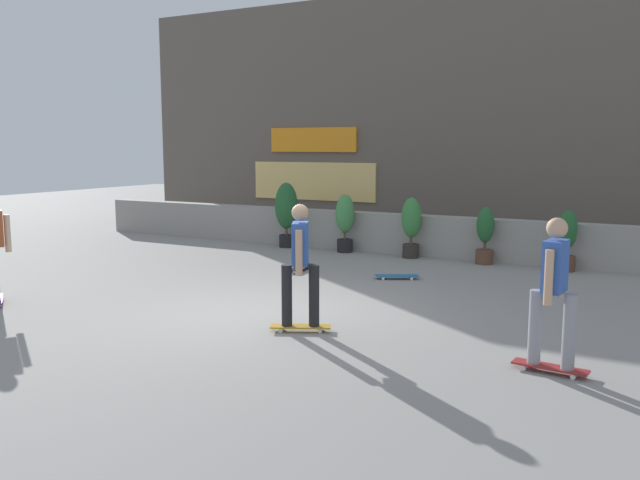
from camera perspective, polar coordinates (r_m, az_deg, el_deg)
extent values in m
plane|color=gray|center=(9.82, -4.21, -6.31)|extent=(48.00, 48.00, 0.00)
cube|color=gray|center=(15.04, 8.21, 0.45)|extent=(18.00, 0.40, 0.90)
cube|color=#60564C|center=(18.73, 12.72, 10.43)|extent=(20.00, 2.00, 6.50)
cube|color=orange|center=(19.40, -0.62, 8.62)|extent=(2.80, 0.08, 0.70)
cube|color=#F2CC72|center=(19.43, -0.60, 5.08)|extent=(4.00, 0.06, 1.10)
cylinder|color=black|center=(16.03, -2.89, -0.08)|extent=(0.36, 0.36, 0.30)
cylinder|color=brown|center=(16.00, -2.90, 0.71)|extent=(0.06, 0.06, 0.15)
ellipsoid|color=#235B2D|center=(15.93, -2.91, 2.96)|extent=(0.54, 0.54, 1.11)
cylinder|color=black|center=(15.28, 2.15, -0.49)|extent=(0.36, 0.36, 0.30)
cylinder|color=brown|center=(15.25, 2.15, 0.35)|extent=(0.06, 0.06, 0.15)
ellipsoid|color=#428C47|center=(15.18, 2.16, 2.28)|extent=(0.43, 0.43, 0.88)
cylinder|color=#2D2823|center=(14.64, 7.81, -0.94)|extent=(0.36, 0.36, 0.30)
cylinder|color=brown|center=(14.61, 7.83, -0.07)|extent=(0.06, 0.06, 0.15)
ellipsoid|color=#387F3D|center=(14.55, 7.87, 1.93)|extent=(0.43, 0.43, 0.87)
cylinder|color=brown|center=(14.16, 13.95, -1.42)|extent=(0.36, 0.36, 0.30)
cylinder|color=brown|center=(14.13, 13.98, -0.52)|extent=(0.06, 0.06, 0.15)
ellipsoid|color=#235B2D|center=(14.07, 14.04, 1.27)|extent=(0.36, 0.36, 0.73)
cylinder|color=brown|center=(13.86, 20.38, -1.90)|extent=(0.36, 0.36, 0.30)
cylinder|color=brown|center=(13.82, 20.43, -0.98)|extent=(0.06, 0.06, 0.15)
ellipsoid|color=#235B2D|center=(13.76, 20.52, 0.88)|extent=(0.37, 0.37, 0.75)
cylinder|color=silver|center=(11.78, -25.71, -4.52)|extent=(0.06, 0.06, 0.06)
cylinder|color=silver|center=(11.27, -25.77, -5.07)|extent=(0.06, 0.06, 0.06)
cylinder|color=beige|center=(11.34, -25.29, 0.53)|extent=(0.09, 0.09, 0.58)
cube|color=#BF8C26|center=(8.86, -1.69, -7.44)|extent=(0.81, 0.53, 0.02)
cylinder|color=silver|center=(8.94, 0.03, -7.56)|extent=(0.06, 0.05, 0.06)
cylinder|color=silver|center=(8.78, -0.01, -7.84)|extent=(0.06, 0.05, 0.06)
cylinder|color=silver|center=(8.97, -3.32, -7.51)|extent=(0.06, 0.05, 0.06)
cylinder|color=silver|center=(8.82, -3.42, -7.79)|extent=(0.06, 0.05, 0.06)
cylinder|color=black|center=(8.75, -0.52, -4.81)|extent=(0.14, 0.14, 0.82)
cylinder|color=black|center=(8.77, -2.87, -4.78)|extent=(0.14, 0.14, 0.82)
cube|color=#3359B2|center=(8.63, -1.72, -0.33)|extent=(0.34, 0.41, 0.56)
sphere|color=tan|center=(8.58, -1.73, 2.38)|extent=(0.22, 0.22, 0.22)
cylinder|color=tan|center=(8.87, -1.61, -0.61)|extent=(0.09, 0.09, 0.58)
cylinder|color=tan|center=(8.41, -1.82, -1.10)|extent=(0.09, 0.09, 0.58)
cube|color=maroon|center=(7.73, 19.17, -10.27)|extent=(0.81, 0.27, 0.02)
cylinder|color=silver|center=(7.76, 21.20, -10.59)|extent=(0.06, 0.04, 0.06)
cylinder|color=silver|center=(7.61, 20.93, -10.95)|extent=(0.06, 0.04, 0.06)
cylinder|color=silver|center=(7.88, 17.45, -10.13)|extent=(0.06, 0.04, 0.06)
cylinder|color=silver|center=(7.73, 17.11, -10.47)|extent=(0.06, 0.04, 0.06)
cylinder|color=gray|center=(7.57, 20.65, -7.41)|extent=(0.14, 0.14, 0.82)
cylinder|color=gray|center=(7.66, 18.01, -7.11)|extent=(0.14, 0.14, 0.82)
cube|color=#3359B2|center=(7.46, 19.57, -2.15)|extent=(0.23, 0.38, 0.56)
sphere|color=tan|center=(7.40, 19.72, 0.98)|extent=(0.22, 0.22, 0.22)
cylinder|color=tan|center=(7.70, 19.98, -2.46)|extent=(0.09, 0.09, 0.58)
cylinder|color=tan|center=(7.25, 19.08, -3.05)|extent=(0.09, 0.09, 0.58)
cube|color=#266699|center=(12.30, 6.63, -3.06)|extent=(0.80, 0.55, 0.02)
cylinder|color=silver|center=(12.41, 7.79, -3.16)|extent=(0.06, 0.05, 0.06)
cylinder|color=silver|center=(12.26, 7.88, -3.30)|extent=(0.06, 0.05, 0.06)
cylinder|color=silver|center=(12.36, 5.39, -3.16)|extent=(0.06, 0.05, 0.06)
cylinder|color=silver|center=(12.21, 5.45, -3.31)|extent=(0.06, 0.05, 0.06)
cube|color=black|center=(13.05, -1.64, -2.36)|extent=(0.29, 0.82, 0.02)
cylinder|color=silver|center=(12.79, -1.78, -2.75)|extent=(0.04, 0.06, 0.06)
cylinder|color=silver|center=(12.85, -2.43, -2.69)|extent=(0.04, 0.06, 0.06)
cylinder|color=silver|center=(13.26, -0.87, -2.35)|extent=(0.04, 0.06, 0.06)
cylinder|color=silver|center=(13.32, -1.50, -2.30)|extent=(0.04, 0.06, 0.06)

